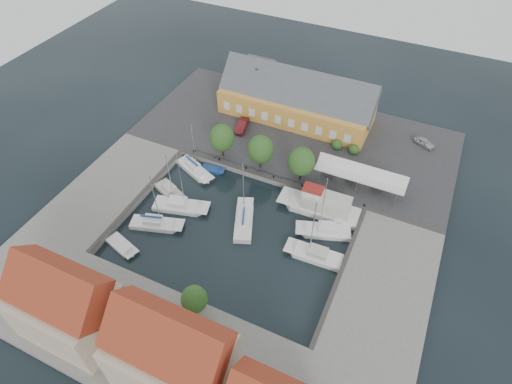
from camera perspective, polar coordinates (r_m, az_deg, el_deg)
ground at (r=63.92m, az=-2.28°, el=-4.42°), size 140.00×140.00×0.00m
north_quay at (r=78.96m, az=5.27°, el=7.47°), size 56.00×26.00×1.00m
west_quay at (r=72.44m, az=-18.78°, el=0.60°), size 12.00×24.00×1.00m
east_quay at (r=59.26m, az=16.61°, el=-12.16°), size 12.00×24.00×1.00m
south_bank at (r=54.35m, az=-12.87°, el=-19.48°), size 56.00×14.00×1.00m
quay_edge_fittings at (r=65.95m, az=-0.44°, el=-0.97°), size 56.00×24.72×0.40m
warehouse at (r=81.51m, az=5.11°, el=12.23°), size 28.56×14.00×9.55m
tent_canopy at (r=68.16m, az=13.83°, el=2.36°), size 14.00×4.00×2.83m
quay_trees at (r=68.78m, az=0.61°, el=5.71°), size 18.20×4.20×6.30m
car_silver at (r=80.88m, az=21.54°, el=6.16°), size 4.03×2.95×1.28m
car_red at (r=79.03m, az=-1.88°, el=8.85°), size 2.41×4.86×1.53m
center_sailboat at (r=63.86m, az=-1.62°, el=-3.95°), size 5.47×8.66×11.70m
trawler at (r=65.76m, az=8.79°, el=-1.90°), size 12.90×4.17×5.00m
east_boat_a at (r=63.53m, az=9.13°, el=-5.22°), size 8.44×5.17×11.50m
east_boat_b at (r=60.67m, az=7.85°, el=-8.36°), size 8.35×3.04×11.22m
west_boat_a at (r=72.67m, az=-8.21°, el=2.94°), size 8.22×5.22×10.77m
west_boat_b at (r=69.38m, az=-11.27°, el=-0.10°), size 6.89×4.66×9.29m
west_boat_c at (r=67.01m, az=-10.09°, el=-1.93°), size 9.09×4.96×11.79m
west_boat_d at (r=65.29m, az=-13.19°, el=-4.24°), size 8.30×4.68×10.83m
launch_sw at (r=64.15m, az=-17.41°, el=-6.94°), size 5.73×3.47×0.98m
launch_nw at (r=72.53m, az=-5.81°, el=2.93°), size 4.22×2.15×0.88m
townhouses at (r=48.30m, az=-13.51°, el=-19.87°), size 36.30×8.50×12.00m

